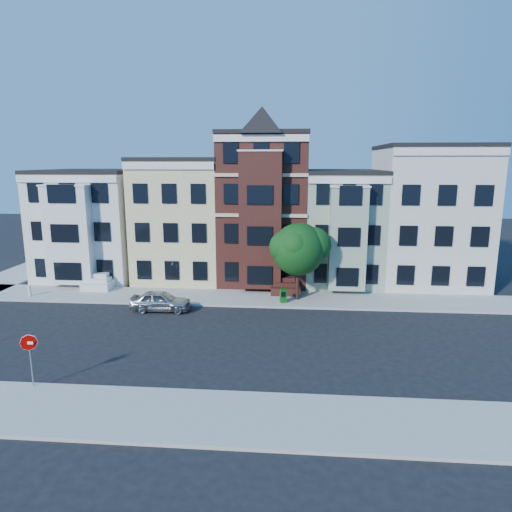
# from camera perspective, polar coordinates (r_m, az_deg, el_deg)

# --- Properties ---
(ground) EXTENTS (120.00, 120.00, 0.00)m
(ground) POSITION_cam_1_polar(r_m,az_deg,el_deg) (26.27, -1.03, -10.60)
(ground) COLOR black
(far_sidewalk) EXTENTS (60.00, 4.00, 0.15)m
(far_sidewalk) POSITION_cam_1_polar(r_m,az_deg,el_deg) (33.76, 0.34, -5.33)
(far_sidewalk) COLOR #9E9B93
(far_sidewalk) RESTS_ON ground
(near_sidewalk) EXTENTS (60.00, 4.00, 0.15)m
(near_sidewalk) POSITION_cam_1_polar(r_m,az_deg,el_deg) (19.13, -3.59, -19.49)
(near_sidewalk) COLOR #9E9B93
(near_sidewalk) RESTS_ON ground
(house_white) EXTENTS (8.00, 9.00, 9.00)m
(house_white) POSITION_cam_1_polar(r_m,az_deg,el_deg) (42.80, -19.43, 3.71)
(house_white) COLOR silver
(house_white) RESTS_ON ground
(house_yellow) EXTENTS (7.00, 9.00, 10.00)m
(house_yellow) POSITION_cam_1_polar(r_m,az_deg,el_deg) (40.13, -8.96, 4.46)
(house_yellow) COLOR beige
(house_yellow) RESTS_ON ground
(house_brown) EXTENTS (7.00, 9.00, 12.00)m
(house_brown) POSITION_cam_1_polar(r_m,az_deg,el_deg) (38.96, 1.10, 5.87)
(house_brown) COLOR #371712
(house_brown) RESTS_ON ground
(house_green) EXTENTS (6.00, 9.00, 9.00)m
(house_green) POSITION_cam_1_polar(r_m,az_deg,el_deg) (39.27, 10.61, 3.51)
(house_green) COLOR #91A187
(house_green) RESTS_ON ground
(house_cream) EXTENTS (8.00, 9.00, 11.00)m
(house_cream) POSITION_cam_1_polar(r_m,az_deg,el_deg) (40.46, 20.61, 4.63)
(house_cream) COLOR silver
(house_cream) RESTS_ON ground
(street_tree) EXTENTS (7.82, 7.82, 6.88)m
(street_tree) POSITION_cam_1_polar(r_m,az_deg,el_deg) (32.62, 5.29, 0.38)
(street_tree) COLOR #154B17
(street_tree) RESTS_ON far_sidewalk
(parked_car) EXTENTS (4.12, 1.73, 1.39)m
(parked_car) POSITION_cam_1_polar(r_m,az_deg,el_deg) (31.78, -11.82, -5.51)
(parked_car) COLOR #A2A6AA
(parked_car) RESTS_ON ground
(newspaper_box) EXTENTS (0.54, 0.50, 1.00)m
(newspaper_box) POSITION_cam_1_polar(r_m,az_deg,el_deg) (32.54, 3.44, -4.95)
(newspaper_box) COLOR #105713
(newspaper_box) RESTS_ON far_sidewalk
(fire_hydrant) EXTENTS (0.31, 0.31, 0.67)m
(fire_hydrant) POSITION_cam_1_polar(r_m,az_deg,el_deg) (37.91, -26.43, -4.03)
(fire_hydrant) COLOR silver
(fire_hydrant) RESTS_ON far_sidewalk
(stop_sign) EXTENTS (0.76, 0.12, 2.75)m
(stop_sign) POSITION_cam_1_polar(r_m,az_deg,el_deg) (22.87, -26.35, -11.26)
(stop_sign) COLOR #AF0200
(stop_sign) RESTS_ON near_sidewalk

